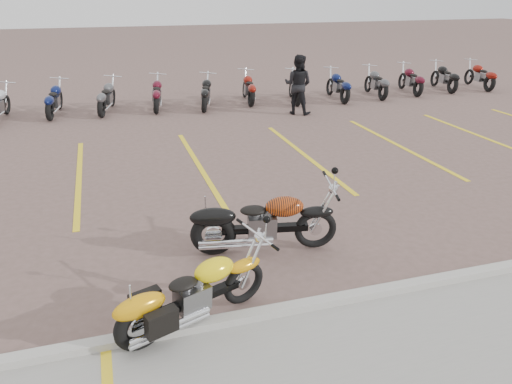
{
  "coord_description": "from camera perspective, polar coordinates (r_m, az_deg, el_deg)",
  "views": [
    {
      "loc": [
        -2.01,
        -7.02,
        3.93
      ],
      "look_at": [
        0.27,
        0.32,
        0.75
      ],
      "focal_mm": 35.0,
      "sensor_mm": 36.0,
      "label": 1
    }
  ],
  "objects": [
    {
      "name": "parking_stripes",
      "position": [
        11.87,
        -6.53,
        3.0
      ],
      "size": [
        38.0,
        5.5,
        0.01
      ],
      "primitive_type": null,
      "color": "yellow",
      "rests_on": "ground"
    },
    {
      "name": "ground",
      "position": [
        8.29,
        -1.11,
        -5.82
      ],
      "size": [
        100.0,
        100.0,
        0.0
      ],
      "primitive_type": "plane",
      "color": "#745853",
      "rests_on": "ground"
    },
    {
      "name": "flame_cruiser",
      "position": [
        7.82,
        0.55,
        -3.74
      ],
      "size": [
        2.3,
        0.58,
        0.96
      ],
      "rotation": [
        0.09,
        0.0,
        -0.19
      ],
      "color": "black",
      "rests_on": "ground"
    },
    {
      "name": "person_b",
      "position": [
        16.69,
        4.82,
        12.13
      ],
      "size": [
        1.18,
        1.15,
        1.92
      ],
      "primitive_type": "imported",
      "rotation": [
        0.0,
        0.0,
        2.48
      ],
      "color": "black",
      "rests_on": "ground"
    },
    {
      "name": "curb",
      "position": [
        6.65,
        3.84,
        -13.17
      ],
      "size": [
        60.0,
        0.18,
        0.12
      ],
      "primitive_type": "cube",
      "color": "#ADAAA3",
      "rests_on": "ground"
    },
    {
      "name": "yellow_cruiser",
      "position": [
        6.26,
        -7.57,
        -11.74
      ],
      "size": [
        2.01,
        0.85,
        0.86
      ],
      "rotation": [
        0.09,
        0.0,
        0.35
      ],
      "color": "black",
      "rests_on": "ground"
    },
    {
      "name": "bg_bike_row",
      "position": [
        17.95,
        -3.32,
        11.57
      ],
      "size": [
        22.45,
        2.08,
        1.1
      ],
      "color": "black",
      "rests_on": "ground"
    }
  ]
}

